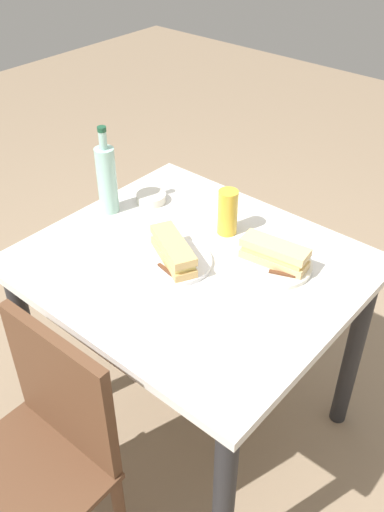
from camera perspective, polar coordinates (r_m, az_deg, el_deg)
ground_plane at (r=2.23m, az=0.00°, el=-16.21°), size 8.00×8.00×0.00m
dining_table at (r=1.77m, az=0.00°, el=-3.83°), size 0.97×0.85×0.76m
chair_far at (r=1.62m, az=-15.33°, el=-18.84°), size 0.41×0.41×0.84m
plate_near at (r=1.68m, az=-1.91°, el=-0.58°), size 0.23×0.23×0.01m
baguette_sandwich_near at (r=1.65m, az=-1.94°, el=0.57°), size 0.22×0.16×0.07m
knife_near at (r=1.65m, az=-3.39°, el=-0.89°), size 0.18×0.04×0.01m
plate_far at (r=1.68m, az=8.34°, el=-0.85°), size 0.23×0.23×0.01m
baguette_sandwich_far at (r=1.66m, az=8.47°, el=0.28°), size 0.21×0.10×0.07m
knife_far at (r=1.64m, az=7.95°, el=-1.58°), size 0.17×0.08×0.01m
water_bottle at (r=1.89m, az=-8.74°, el=7.87°), size 0.07×0.07×0.31m
beer_glass at (r=1.78m, az=3.68°, el=4.51°), size 0.06×0.06×0.15m
olive_bowl at (r=1.97m, az=-4.22°, el=5.97°), size 0.10×0.10×0.03m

